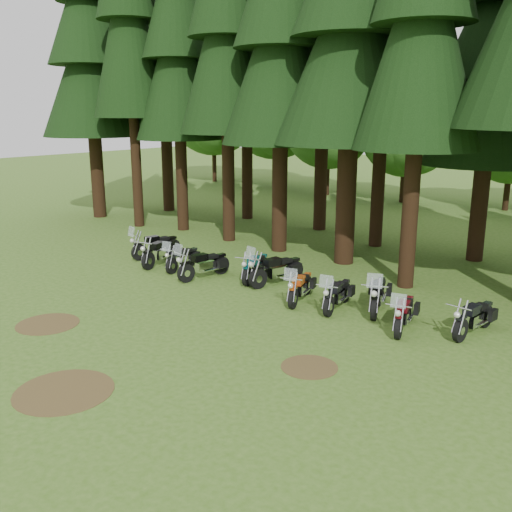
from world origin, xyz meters
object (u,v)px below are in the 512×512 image
at_px(motorcycle_0, 156,246).
at_px(motorcycle_10, 474,319).
at_px(motorcycle_2, 183,259).
at_px(motorcycle_5, 276,270).
at_px(motorcycle_8, 378,295).
at_px(motorcycle_9, 404,314).
at_px(motorcycle_1, 161,253).
at_px(motorcycle_4, 256,268).
at_px(motorcycle_6, 300,288).
at_px(motorcycle_3, 204,265).
at_px(motorcycle_7, 337,295).

distance_m(motorcycle_0, motorcycle_10, 13.29).
relative_size(motorcycle_2, motorcycle_5, 0.85).
distance_m(motorcycle_0, motorcycle_8, 10.34).
bearing_deg(motorcycle_9, motorcycle_1, 163.63).
relative_size(motorcycle_0, motorcycle_1, 1.00).
height_order(motorcycle_1, motorcycle_4, motorcycle_1).
bearing_deg(motorcycle_2, motorcycle_6, -12.24).
bearing_deg(motorcycle_3, motorcycle_6, 9.83).
relative_size(motorcycle_0, motorcycle_9, 1.07).
bearing_deg(motorcycle_4, motorcycle_7, -29.16).
distance_m(motorcycle_1, motorcycle_3, 2.68).
relative_size(motorcycle_0, motorcycle_6, 1.07).
xyz_separation_m(motorcycle_1, motorcycle_3, (2.67, -0.25, 0.01)).
xyz_separation_m(motorcycle_4, motorcycle_9, (6.33, -1.07, -0.00)).
bearing_deg(motorcycle_3, motorcycle_4, 41.34).
height_order(motorcycle_1, motorcycle_6, motorcycle_6).
xyz_separation_m(motorcycle_0, motorcycle_7, (9.29, -0.65, -0.03)).
distance_m(motorcycle_0, motorcycle_5, 6.24).
bearing_deg(motorcycle_4, motorcycle_8, -19.50).
xyz_separation_m(motorcycle_0, motorcycle_3, (3.70, -0.89, 0.00)).
xyz_separation_m(motorcycle_0, motorcycle_9, (11.65, -0.91, -0.03)).
height_order(motorcycle_1, motorcycle_3, motorcycle_3).
bearing_deg(motorcycle_3, motorcycle_10, 13.64).
bearing_deg(motorcycle_10, motorcycle_5, -175.26).
xyz_separation_m(motorcycle_0, motorcycle_5, (6.23, 0.21, 0.03)).
bearing_deg(motorcycle_7, motorcycle_2, 167.65).
xyz_separation_m(motorcycle_0, motorcycle_10, (13.29, 0.00, -0.04)).
bearing_deg(motorcycle_1, motorcycle_5, -4.22).
height_order(motorcycle_0, motorcycle_4, motorcycle_0).
bearing_deg(motorcycle_2, motorcycle_3, -22.57).
bearing_deg(motorcycle_0, motorcycle_4, 12.60).
height_order(motorcycle_1, motorcycle_9, motorcycle_9).
bearing_deg(motorcycle_3, motorcycle_7, 10.77).
distance_m(motorcycle_1, motorcycle_10, 12.27).
bearing_deg(motorcycle_7, motorcycle_10, -2.40).
bearing_deg(motorcycle_8, motorcycle_2, 162.80).
bearing_deg(motorcycle_3, motorcycle_0, 174.69).
bearing_deg(motorcycle_9, motorcycle_2, 163.03).
distance_m(motorcycle_1, motorcycle_9, 10.62).
bearing_deg(motorcycle_6, motorcycle_2, 160.15).
bearing_deg(motorcycle_0, motorcycle_6, 5.31).
distance_m(motorcycle_1, motorcycle_4, 4.36).
height_order(motorcycle_0, motorcycle_7, motorcycle_0).
xyz_separation_m(motorcycle_5, motorcycle_10, (7.06, -0.21, -0.07)).
distance_m(motorcycle_2, motorcycle_10, 11.06).
height_order(motorcycle_5, motorcycle_8, motorcycle_5).
distance_m(motorcycle_9, motorcycle_10, 1.88).
distance_m(motorcycle_0, motorcycle_3, 3.81).
relative_size(motorcycle_0, motorcycle_2, 1.11).
bearing_deg(motorcycle_0, motorcycle_5, 12.83).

